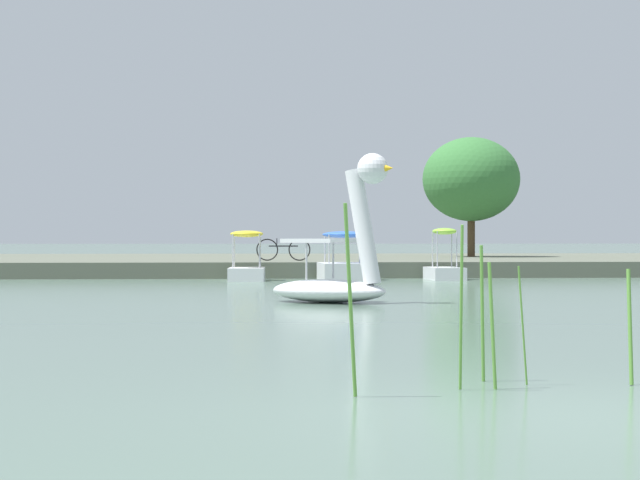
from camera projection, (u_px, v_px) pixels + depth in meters
The scene contains 9 objects.
ground_plane at pixel (570, 416), 9.16m from camera, with size 477.90×477.90×0.00m, color #567060.
shore_bank_far at pixel (282, 263), 49.93m from camera, with size 159.97×21.01×0.51m, color #5B6051.
swan_boat at pixel (337, 267), 24.97m from camera, with size 2.83×2.62×2.92m.
pedal_boat_yellow at pixel (247, 265), 37.72m from camera, with size 1.17×2.02×1.49m.
pedal_boat_blue at pixel (345, 265), 38.14m from camera, with size 1.50×2.42×1.47m.
pedal_boat_lime at pixel (445, 267), 38.52m from camera, with size 1.02×1.94×1.57m.
tree_broadleaf_left at pixel (471, 179), 50.72m from camera, with size 4.59×4.86×4.78m.
bicycle_parked at pixel (283, 250), 42.16m from camera, with size 1.80×0.30×0.75m.
reed_clump_foreground at pixel (577, 312), 10.84m from camera, with size 3.74×1.19×1.57m.
Camera 1 is at (-2.53, -8.98, 1.29)m, focal length 71.34 mm.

